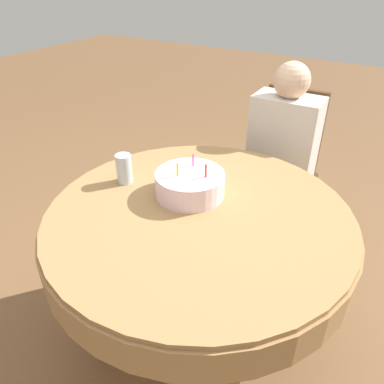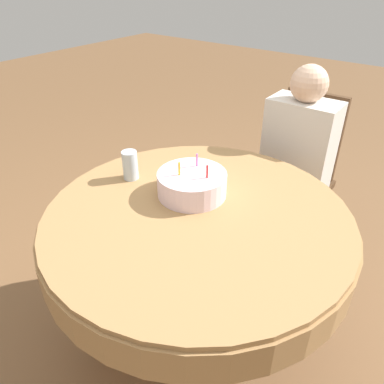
# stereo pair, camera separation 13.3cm
# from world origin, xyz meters

# --- Properties ---
(ground_plane) EXTENTS (12.00, 12.00, 0.00)m
(ground_plane) POSITION_xyz_m (0.00, 0.00, 0.00)
(ground_plane) COLOR brown
(dining_table) EXTENTS (1.18, 1.18, 0.73)m
(dining_table) POSITION_xyz_m (0.00, 0.00, 0.64)
(dining_table) COLOR #9E7547
(dining_table) RESTS_ON ground_plane
(chair) EXTENTS (0.37, 0.37, 0.94)m
(chair) POSITION_xyz_m (0.04, 0.91, 0.50)
(chair) COLOR #4C331E
(chair) RESTS_ON ground_plane
(person) EXTENTS (0.35, 0.30, 1.12)m
(person) POSITION_xyz_m (0.04, 0.82, 0.67)
(person) COLOR #DBB293
(person) RESTS_ON ground_plane
(birthday_cake) EXTENTS (0.28, 0.28, 0.15)m
(birthday_cake) POSITION_xyz_m (-0.09, 0.09, 0.78)
(birthday_cake) COLOR silver
(birthday_cake) RESTS_ON dining_table
(drinking_glass) EXTENTS (0.07, 0.07, 0.13)m
(drinking_glass) POSITION_xyz_m (-0.38, 0.03, 0.79)
(drinking_glass) COLOR silver
(drinking_glass) RESTS_ON dining_table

